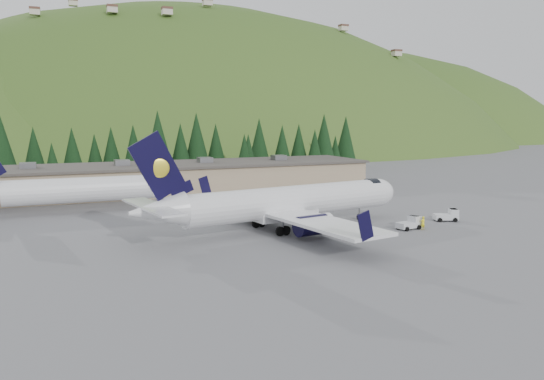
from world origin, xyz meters
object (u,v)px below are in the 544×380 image
Objects in this scene: baggage_tug_b at (448,216)px; ramp_worker at (423,223)px; airliner at (284,203)px; baggage_tug_a at (410,223)px; second_airliner at (65,190)px; terminal_building at (179,177)px.

ramp_worker is at bearing -132.51° from baggage_tug_b.
baggage_tug_b is at bearing -18.32° from airliner.
airliner is 10.91× the size of baggage_tug_b.
airliner reaches higher than baggage_tug_a.
airliner is 1.33× the size of second_airliner.
baggage_tug_b is (7.76, 2.21, 0.01)m from baggage_tug_a.
second_airliner is 48.77m from ramp_worker.
airliner is 0.51× the size of terminal_building.
ramp_worker is (15.47, -6.53, -2.42)m from airliner.
airliner is at bearing -84.08° from terminal_building.
baggage_tug_a is 1.51m from ramp_worker.
terminal_building is at bearing 104.18° from baggage_tug_a.
second_airliner is 8.75× the size of baggage_tug_a.
baggage_tug_b is at bearing -159.45° from ramp_worker.
baggage_tug_b reaches higher than baggage_tug_a.
terminal_building reaches higher than ramp_worker.
baggage_tug_a is at bearing -40.95° from ramp_worker.
second_airliner is at bearing 135.49° from baggage_tug_a.
terminal_building is (-25.97, 41.61, 1.91)m from baggage_tug_b.
second_airliner is at bearing -141.22° from terminal_building.
airliner is 11.61× the size of baggage_tug_a.
terminal_building reaches higher than baggage_tug_a.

